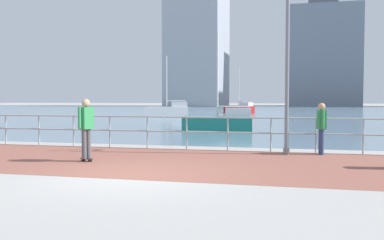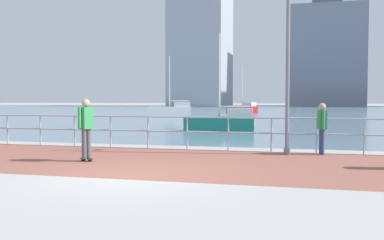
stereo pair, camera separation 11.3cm
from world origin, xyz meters
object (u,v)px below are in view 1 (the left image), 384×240
lamppost (290,50)px  sailboat_white (168,110)px  sailboat_red (240,109)px  sailboat_navy (220,122)px  bystander (321,124)px  skateboarder (86,124)px

lamppost → sailboat_white: 29.90m
sailboat_red → sailboat_navy: (2.44, -28.11, -0.03)m
sailboat_white → sailboat_red: size_ratio=1.09×
sailboat_red → sailboat_navy: size_ratio=1.06×
bystander → sailboat_navy: (-4.62, 8.67, -0.44)m
skateboarder → sailboat_white: 30.90m
bystander → sailboat_navy: bearing=118.0°
lamppost → skateboarder: lamppost is taller
lamppost → sailboat_white: (-11.98, 27.27, -2.63)m
lamppost → bystander: bearing=6.8°
skateboarder → sailboat_navy: bearing=81.8°
skateboarder → sailboat_white: sailboat_white is taller
lamppost → skateboarder: (-5.35, -2.91, -2.17)m
bystander → sailboat_white: sailboat_white is taller
skateboarder → sailboat_red: 39.81m
lamppost → sailboat_red: 37.49m
skateboarder → sailboat_red: size_ratio=0.31×
bystander → sailboat_red: sailboat_red is taller
lamppost → sailboat_white: size_ratio=0.98×
lamppost → sailboat_red: bearing=99.4°
sailboat_white → sailboat_navy: bearing=-65.7°
sailboat_white → skateboarder: bearing=-77.6°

